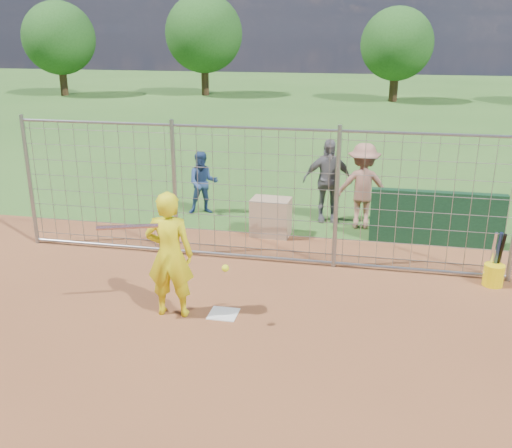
% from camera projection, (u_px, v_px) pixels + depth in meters
% --- Properties ---
extents(ground, '(100.00, 100.00, 0.00)m').
position_uv_depth(ground, '(227.00, 309.00, 8.89)').
color(ground, '#2D591E').
rests_on(ground, ground).
extents(infield_dirt, '(18.00, 18.00, 0.00)m').
position_uv_depth(infield_dirt, '(156.00, 435.00, 6.11)').
color(infield_dirt, brown).
rests_on(infield_dirt, ground).
extents(home_plate, '(0.43, 0.43, 0.02)m').
position_uv_depth(home_plate, '(223.00, 314.00, 8.70)').
color(home_plate, silver).
rests_on(home_plate, ground).
extents(dugout_wall, '(2.60, 0.20, 1.10)m').
position_uv_depth(dugout_wall, '(436.00, 218.00, 11.39)').
color(dugout_wall, '#11381E').
rests_on(dugout_wall, ground).
extents(batter, '(0.75, 0.53, 1.95)m').
position_uv_depth(batter, '(170.00, 255.00, 8.42)').
color(batter, yellow).
rests_on(batter, ground).
extents(bystander_a, '(0.86, 0.76, 1.47)m').
position_uv_depth(bystander_a, '(203.00, 183.00, 13.26)').
color(bystander_a, navy).
rests_on(bystander_a, ground).
extents(bystander_b, '(1.16, 0.67, 1.87)m').
position_uv_depth(bystander_b, '(327.00, 181.00, 12.69)').
color(bystander_b, slate).
rests_on(bystander_b, ground).
extents(bystander_c, '(1.26, 0.79, 1.86)m').
position_uv_depth(bystander_c, '(363.00, 186.00, 12.25)').
color(bystander_c, '#996653').
rests_on(bystander_c, ground).
extents(equipment_bin, '(0.83, 0.60, 0.80)m').
position_uv_depth(equipment_bin, '(271.00, 217.00, 11.93)').
color(equipment_bin, tan).
rests_on(equipment_bin, ground).
extents(equipment_in_play, '(1.86, 0.36, 0.63)m').
position_uv_depth(equipment_in_play, '(151.00, 237.00, 8.03)').
color(equipment_in_play, silver).
rests_on(equipment_in_play, ground).
extents(bucket_with_bats, '(0.34, 0.38, 0.97)m').
position_uv_depth(bucket_with_bats, '(494.00, 272.00, 9.62)').
color(bucket_with_bats, yellow).
rests_on(bucket_with_bats, ground).
extents(backstop_fence, '(9.08, 0.08, 2.60)m').
position_uv_depth(backstop_fence, '(253.00, 196.00, 10.33)').
color(backstop_fence, gray).
rests_on(backstop_fence, ground).
extents(tree_line, '(44.66, 6.72, 6.48)m').
position_uv_depth(tree_line, '(400.00, 36.00, 33.12)').
color(tree_line, '#3F2B19').
rests_on(tree_line, ground).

